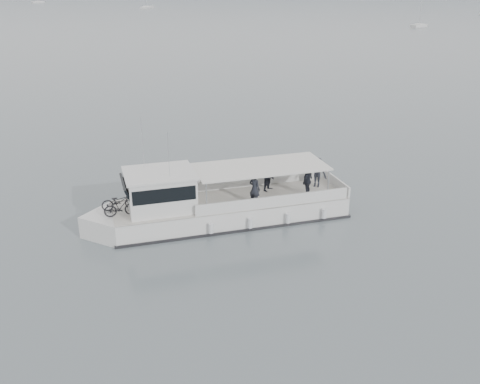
# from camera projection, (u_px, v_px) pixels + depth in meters

# --- Properties ---
(ground) EXTENTS (1400.00, 1400.00, 0.00)m
(ground) POSITION_uv_depth(u_px,v_px,m) (315.00, 202.00, 30.90)
(ground) COLOR #525B60
(ground) RESTS_ON ground
(tour_boat) EXTENTS (13.58, 8.10, 5.89)m
(tour_boat) POSITION_uv_depth(u_px,v_px,m) (208.00, 205.00, 28.01)
(tour_boat) COLOR silver
(tour_boat) RESTS_ON ground
(moored_fleet) EXTENTS (346.21, 340.33, 10.13)m
(moored_fleet) POSITION_uv_depth(u_px,v_px,m) (361.00, 10.00, 203.39)
(moored_fleet) COLOR silver
(moored_fleet) RESTS_ON ground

